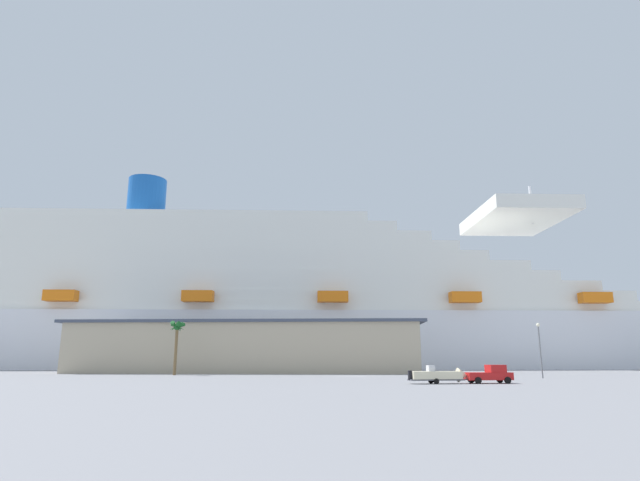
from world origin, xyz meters
The scene contains 9 objects.
ground_plane centered at (0.00, 30.00, 0.00)m, with size 600.00×600.00×0.00m, color gray.
cruise_ship centered at (-26.58, 59.56, 17.39)m, with size 295.78×59.02×61.47m.
terminal_building centered at (-22.55, 21.93, 5.23)m, with size 73.19×26.50×10.41m.
pickup_truck centered at (16.65, -24.11, 1.04)m, with size 5.89×3.17×2.20m.
small_boat_on_trailer centered at (10.53, -25.39, 0.96)m, with size 8.31×3.19×2.15m.
palm_tree centered at (-32.13, 3.39, 7.77)m, with size 2.84×2.95×9.66m.
street_lamp centered at (28.64, -7.18, 5.38)m, with size 0.56×0.56×8.30m.
parked_car_silver_sedan centered at (-43.50, 21.67, 0.83)m, with size 4.88×2.63×1.58m.
parked_car_yellow_taxi centered at (-16.65, 13.64, 0.83)m, with size 4.77×2.58×1.58m.
Camera 1 is at (0.27, -90.71, 3.03)m, focal length 29.19 mm.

